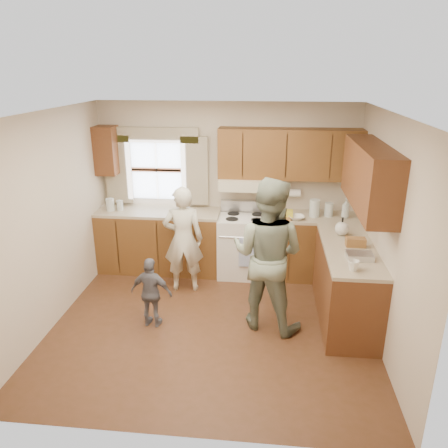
# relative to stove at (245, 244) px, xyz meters

# --- Properties ---
(room) EXTENTS (3.80, 3.80, 3.80)m
(room) POSITION_rel_stove_xyz_m (-0.30, -1.44, 0.78)
(room) COLOR #482B16
(room) RESTS_ON ground
(kitchen_fixtures) EXTENTS (3.80, 2.25, 2.15)m
(kitchen_fixtures) POSITION_rel_stove_xyz_m (0.31, -0.36, 0.37)
(kitchen_fixtures) COLOR #41250D
(kitchen_fixtures) RESTS_ON ground
(stove) EXTENTS (0.76, 0.67, 1.07)m
(stove) POSITION_rel_stove_xyz_m (0.00, 0.00, 0.00)
(stove) COLOR silver
(stove) RESTS_ON ground
(woman_left) EXTENTS (0.58, 0.42, 1.49)m
(woman_left) POSITION_rel_stove_xyz_m (-0.80, -0.59, 0.28)
(woman_left) COLOR beige
(woman_left) RESTS_ON ground
(woman_right) EXTENTS (1.07, 0.95, 1.82)m
(woman_right) POSITION_rel_stove_xyz_m (0.34, -1.36, 0.44)
(woman_right) COLOR #233C28
(woman_right) RESTS_ON ground
(child) EXTENTS (0.53, 0.28, 0.87)m
(child) POSITION_rel_stove_xyz_m (-1.01, -1.54, -0.03)
(child) COLOR slate
(child) RESTS_ON ground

